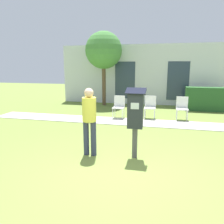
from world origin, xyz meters
The scene contains 10 objects.
ground_plane centered at (0.00, 0.00, 0.00)m, with size 40.00×40.00×0.00m, color olive.
sidewalk centered at (0.00, 3.96, 0.01)m, with size 12.00×1.10×0.02m.
building_facade centered at (0.00, 8.12, 1.60)m, with size 10.00×0.26×3.20m.
parking_meter centered at (0.11, 0.78, 1.02)m, with size 0.44×0.31×1.59m.
person_standing centered at (-0.93, 0.68, 0.93)m, with size 0.32×0.32×1.58m.
outdoor_chair_left centered at (-1.02, 4.53, 0.53)m, with size 0.44×0.44×0.90m.
outdoor_chair_middle centered at (0.20, 4.76, 0.53)m, with size 0.44×0.44×0.90m.
outdoor_chair_right centered at (1.42, 4.80, 0.53)m, with size 0.44×0.44×0.90m.
hedge_row centered at (2.63, 6.92, 0.55)m, with size 1.82×0.60×1.10m.
tree centered at (-2.41, 7.30, 2.84)m, with size 1.90×1.90×3.82m.
Camera 1 is at (0.69, -3.94, 2.06)m, focal length 35.00 mm.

